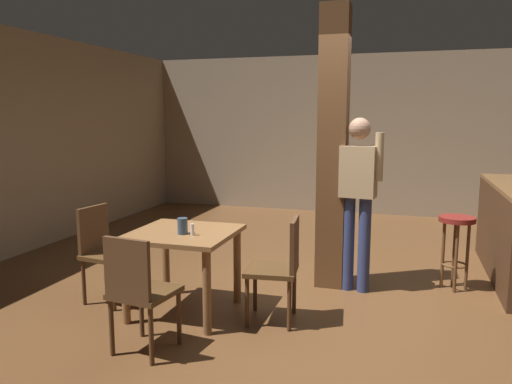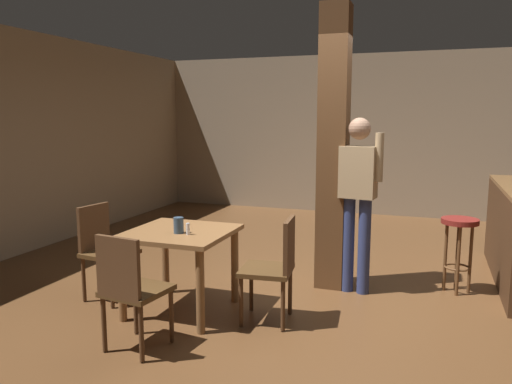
{
  "view_description": "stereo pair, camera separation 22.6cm",
  "coord_description": "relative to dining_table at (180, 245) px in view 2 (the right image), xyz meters",
  "views": [
    {
      "loc": [
        0.69,
        -4.54,
        1.74
      ],
      "look_at": [
        -0.77,
        0.25,
        0.97
      ],
      "focal_mm": 35.0,
      "sensor_mm": 36.0,
      "label": 1
    },
    {
      "loc": [
        0.9,
        -4.47,
        1.74
      ],
      "look_at": [
        -0.77,
        0.25,
        0.97
      ],
      "focal_mm": 35.0,
      "sensor_mm": 36.0,
      "label": 2
    }
  ],
  "objects": [
    {
      "name": "napkin_cup",
      "position": [
        0.04,
        -0.09,
        0.2
      ],
      "size": [
        0.09,
        0.09,
        0.14
      ],
      "primitive_type": "cylinder",
      "color": "#33475B",
      "rests_on": "dining_table"
    },
    {
      "name": "bar_stool_near",
      "position": [
        2.35,
        1.36,
        -0.05
      ],
      "size": [
        0.35,
        0.35,
        0.74
      ],
      "color": "maroon",
      "rests_on": "ground_plane"
    },
    {
      "name": "chair_south",
      "position": [
        0.03,
        -0.83,
        -0.1
      ],
      "size": [
        0.47,
        0.47,
        0.89
      ],
      "color": "#4C3319",
      "rests_on": "ground_plane"
    },
    {
      "name": "dining_table",
      "position": [
        0.0,
        0.0,
        0.0
      ],
      "size": [
        0.88,
        0.88,
        0.74
      ],
      "color": "brown",
      "rests_on": "ground_plane"
    },
    {
      "name": "pillar",
      "position": [
        1.13,
        1.12,
        0.79
      ],
      "size": [
        0.28,
        0.28,
        2.8
      ],
      "primitive_type": "cube",
      "color": "brown",
      "rests_on": "ground_plane"
    },
    {
      "name": "chair_east",
      "position": [
        0.86,
        0.05,
        -0.1
      ],
      "size": [
        0.46,
        0.46,
        0.89
      ],
      "color": "#4C3319",
      "rests_on": "ground_plane"
    },
    {
      "name": "standing_person",
      "position": [
        1.4,
        1.02,
        0.4
      ],
      "size": [
        0.47,
        0.24,
        1.72
      ],
      "color": "tan",
      "rests_on": "ground_plane"
    },
    {
      "name": "chair_west",
      "position": [
        -0.85,
        0.05,
        -0.1
      ],
      "size": [
        0.47,
        0.47,
        0.89
      ],
      "color": "#4C3319",
      "rests_on": "ground_plane"
    },
    {
      "name": "salt_shaker",
      "position": [
        0.14,
        -0.12,
        0.18
      ],
      "size": [
        0.03,
        0.03,
        0.1
      ],
      "primitive_type": "cylinder",
      "color": "silver",
      "rests_on": "dining_table"
    },
    {
      "name": "wall_back",
      "position": [
        1.16,
        5.16,
        0.79
      ],
      "size": [
        8.0,
        0.1,
        2.8
      ],
      "primitive_type": "cube",
      "color": "gray",
      "rests_on": "ground_plane"
    },
    {
      "name": "ground_plane",
      "position": [
        1.16,
        0.66,
        -0.61
      ],
      "size": [
        10.8,
        10.8,
        0.0
      ],
      "primitive_type": "plane",
      "color": "brown"
    }
  ]
}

